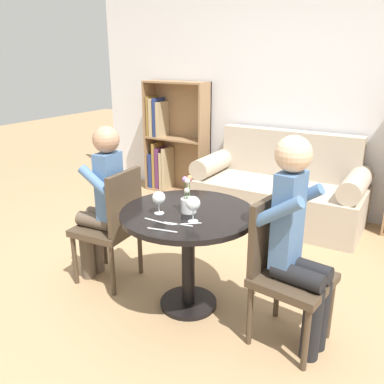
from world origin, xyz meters
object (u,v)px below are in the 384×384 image
at_px(couch, 279,192).
at_px(person_left, 102,202).
at_px(wine_glass_right, 193,204).
at_px(flower_vase, 189,201).
at_px(bookshelf_left, 170,143).
at_px(wine_glass_left, 159,199).
at_px(person_right, 299,242).
at_px(chair_left, 113,222).
at_px(chair_right, 283,266).

relative_size(couch, person_left, 1.42).
distance_m(wine_glass_right, flower_vase, 0.17).
bearing_deg(couch, bookshelf_left, 170.13).
bearing_deg(wine_glass_left, person_right, 6.92).
distance_m(chair_left, wine_glass_left, 0.62).
xyz_separation_m(bookshelf_left, wine_glass_right, (1.66, -2.25, 0.20)).
distance_m(bookshelf_left, wine_glass_left, 2.65).
bearing_deg(bookshelf_left, person_right, -43.03).
bearing_deg(person_left, chair_left, 92.44).
bearing_deg(bookshelf_left, couch, -9.87).
xyz_separation_m(couch, flower_vase, (0.01, -1.86, 0.48)).
distance_m(wine_glass_left, wine_glass_right, 0.26).
bearing_deg(bookshelf_left, flower_vase, -53.84).
relative_size(couch, wine_glass_right, 10.56).
relative_size(couch, bookshelf_left, 1.25).
xyz_separation_m(chair_right, wine_glass_left, (-0.80, -0.13, 0.32)).
bearing_deg(chair_right, wine_glass_left, 106.72).
height_order(person_left, person_right, person_right).
xyz_separation_m(person_right, flower_vase, (-0.74, 0.01, 0.11)).
bearing_deg(chair_right, person_left, 98.24).
bearing_deg(person_left, person_right, 86.03).
distance_m(chair_right, flower_vase, 0.71).
height_order(couch, flower_vase, flower_vase).
relative_size(wine_glass_left, flower_vase, 0.60).
height_order(chair_right, person_right, person_right).
xyz_separation_m(couch, wine_glass_right, (0.11, -1.98, 0.52)).
bearing_deg(person_right, couch, 29.38).
xyz_separation_m(person_left, wine_glass_right, (0.86, -0.12, 0.19)).
bearing_deg(flower_vase, chair_left, 179.52).
height_order(person_left, wine_glass_left, person_left).
relative_size(bookshelf_left, person_right, 1.08).
height_order(chair_left, wine_glass_left, chair_left).
relative_size(chair_right, person_left, 0.74).
height_order(couch, chair_left, couch).
relative_size(chair_right, wine_glass_right, 5.48).
height_order(person_right, flower_vase, person_right).
relative_size(chair_right, flower_vase, 3.62).
xyz_separation_m(bookshelf_left, wine_glass_left, (1.40, -2.24, 0.19)).
xyz_separation_m(chair_right, person_left, (-1.41, -0.01, 0.15)).
xyz_separation_m(chair_right, flower_vase, (-0.65, -0.01, 0.30)).
xyz_separation_m(wine_glass_left, flower_vase, (0.15, 0.12, -0.02)).
distance_m(bookshelf_left, wine_glass_right, 2.80).
bearing_deg(chair_left, person_left, -87.56).
bearing_deg(person_right, chair_right, 84.75).
relative_size(couch, person_right, 1.35).
bearing_deg(couch, wine_glass_right, -86.69).
xyz_separation_m(person_right, wine_glass_right, (-0.63, -0.11, 0.14)).
relative_size(person_left, wine_glass_left, 8.12).
height_order(person_left, wine_glass_right, person_left).
distance_m(bookshelf_left, person_right, 3.13).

